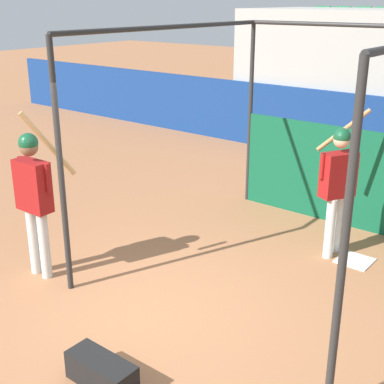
{
  "coord_description": "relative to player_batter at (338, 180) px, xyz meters",
  "views": [
    {
      "loc": [
        3.6,
        -3.67,
        3.34
      ],
      "look_at": [
        -0.39,
        1.33,
        1.02
      ],
      "focal_mm": 50.0,
      "sensor_mm": 36.0,
      "label": 1
    }
  ],
  "objects": [
    {
      "name": "outfield_wall",
      "position": [
        -0.93,
        4.38,
        -0.35
      ],
      "size": [
        24.0,
        0.12,
        1.48
      ],
      "color": "navy",
      "rests_on": "ground"
    },
    {
      "name": "player_batter",
      "position": [
        0.0,
        0.0,
        0.0
      ],
      "size": [
        0.61,
        0.96,
        1.95
      ],
      "rotation": [
        0.0,
        0.0,
        1.09
      ],
      "color": "silver",
      "rests_on": "ground"
    },
    {
      "name": "equipment_bag",
      "position": [
        -0.48,
        -3.82,
        -0.95
      ],
      "size": [
        0.7,
        0.28,
        0.28
      ],
      "color": "black",
      "rests_on": "ground"
    },
    {
      "name": "home_plate",
      "position": [
        0.35,
        -0.01,
        -1.08
      ],
      "size": [
        0.44,
        0.44,
        0.02
      ],
      "color": "white",
      "rests_on": "ground"
    },
    {
      "name": "batting_cage",
      "position": [
        -0.4,
        0.38,
        0.24
      ],
      "size": [
        3.45,
        4.03,
        3.03
      ],
      "color": "#282828",
      "rests_on": "ground"
    },
    {
      "name": "player_waiting",
      "position": [
        -2.64,
        -2.88,
        0.06
      ],
      "size": [
        0.82,
        0.57,
        2.19
      ],
      "rotation": [
        0.0,
        0.0,
        0.03
      ],
      "color": "silver",
      "rests_on": "ground"
    },
    {
      "name": "ground_plane",
      "position": [
        -0.93,
        -2.77,
        -1.09
      ],
      "size": [
        60.0,
        60.0,
        0.0
      ],
      "primitive_type": "plane",
      "color": "#9E6642"
    }
  ]
}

